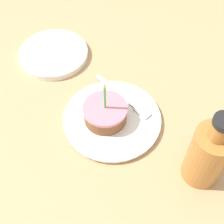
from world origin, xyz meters
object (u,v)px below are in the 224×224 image
object	(u,v)px
plate	(112,119)
bottle	(208,154)
cake_slice	(105,113)
side_plate	(54,54)
fork	(126,99)

from	to	relation	value
plate	bottle	size ratio (longest dim) A/B	1.18
plate	cake_slice	bearing A→B (deg)	152.39
bottle	side_plate	size ratio (longest dim) A/B	1.03
plate	fork	distance (m)	0.07
plate	side_plate	world-z (taller)	side_plate
cake_slice	fork	xyz separation A→B (m)	(0.08, 0.02, -0.02)
plate	bottle	bearing A→B (deg)	-73.43
fork	cake_slice	bearing A→B (deg)	-168.25
cake_slice	bottle	distance (m)	0.26
bottle	cake_slice	bearing A→B (deg)	109.27
fork	side_plate	size ratio (longest dim) A/B	0.95
fork	side_plate	bearing A→B (deg)	101.85
fork	bottle	xyz separation A→B (m)	(0.01, -0.26, 0.07)
cake_slice	side_plate	world-z (taller)	cake_slice
side_plate	bottle	bearing A→B (deg)	-83.28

